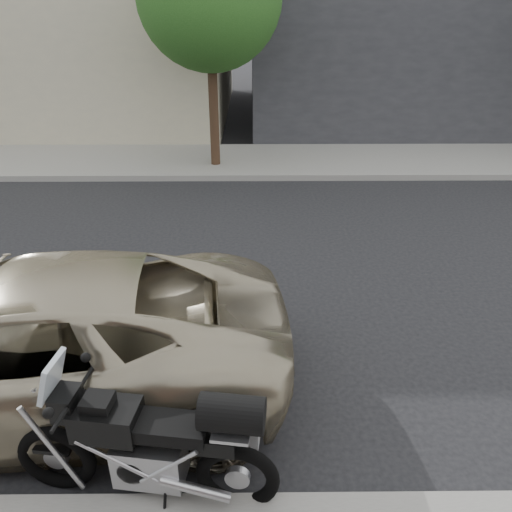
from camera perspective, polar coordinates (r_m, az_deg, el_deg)
The scene contains 6 objects.
ground at distance 8.16m, azimuth 6.88°, elevation -2.89°, with size 120.00×120.00×0.00m, color black.
far_sidewalk at distance 14.11m, azimuth 3.80°, elevation 10.80°, with size 44.00×3.00×0.15m, color gray.
far_building_dark at distance 22.01m, azimuth 22.99°, elevation 23.94°, with size 16.00×11.00×7.00m.
far_building_cream at distance 21.98m, azimuth -24.14°, elevation 25.07°, with size 14.00×11.00×8.00m.
motorcycle at distance 4.69m, azimuth -10.85°, elevation -20.30°, with size 2.41×0.79×1.53m.
minivan at distance 6.02m, azimuth -24.87°, elevation -8.79°, with size 2.63×5.69×1.58m, color tan.
Camera 1 is at (1.04, 6.99, 4.09)m, focal length 35.00 mm.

